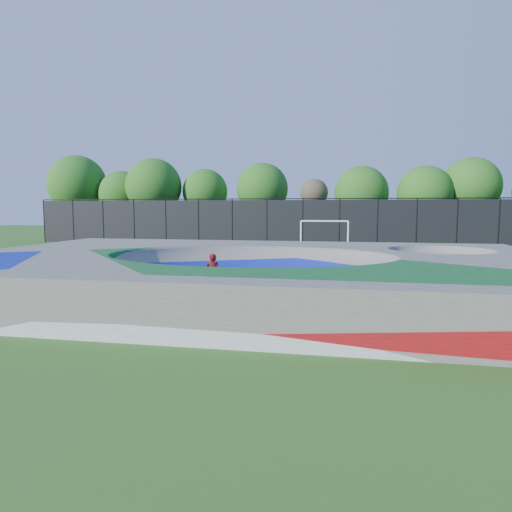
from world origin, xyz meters
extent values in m
plane|color=#285818|center=(0.00, 0.00, 0.00)|extent=(120.00, 120.00, 0.00)
cube|color=gray|center=(0.00, 0.00, 0.75)|extent=(22.00, 14.00, 1.50)
imported|color=#B90E0F|center=(-1.30, -0.72, 0.78)|extent=(0.64, 0.50, 1.56)
cube|color=black|center=(-1.30, -0.72, 0.03)|extent=(0.80, 0.31, 0.05)
cylinder|color=white|center=(0.27, 16.91, 1.14)|extent=(0.12, 0.12, 2.28)
cylinder|color=white|center=(3.69, 16.91, 1.14)|extent=(0.12, 0.12, 2.28)
cylinder|color=white|center=(1.98, 16.91, 2.28)|extent=(3.42, 0.12, 0.12)
cylinder|color=black|center=(-24.00, 21.00, 2.00)|extent=(0.09, 0.09, 4.00)
cylinder|color=black|center=(-21.00, 21.00, 2.00)|extent=(0.09, 0.09, 4.00)
cylinder|color=black|center=(-18.00, 21.00, 2.00)|extent=(0.09, 0.09, 4.00)
cylinder|color=black|center=(-15.00, 21.00, 2.00)|extent=(0.09, 0.09, 4.00)
cylinder|color=black|center=(-12.00, 21.00, 2.00)|extent=(0.09, 0.09, 4.00)
cylinder|color=black|center=(-9.00, 21.00, 2.00)|extent=(0.09, 0.09, 4.00)
cylinder|color=black|center=(-6.00, 21.00, 2.00)|extent=(0.09, 0.09, 4.00)
cylinder|color=black|center=(-3.00, 21.00, 2.00)|extent=(0.09, 0.09, 4.00)
cylinder|color=black|center=(0.00, 21.00, 2.00)|extent=(0.09, 0.09, 4.00)
cylinder|color=black|center=(3.00, 21.00, 2.00)|extent=(0.09, 0.09, 4.00)
cylinder|color=black|center=(6.00, 21.00, 2.00)|extent=(0.09, 0.09, 4.00)
cylinder|color=black|center=(9.00, 21.00, 2.00)|extent=(0.09, 0.09, 4.00)
cylinder|color=black|center=(12.00, 21.00, 2.00)|extent=(0.09, 0.09, 4.00)
cylinder|color=black|center=(15.00, 21.00, 2.00)|extent=(0.09, 0.09, 4.00)
cube|color=black|center=(0.00, 21.00, 2.00)|extent=(48.00, 0.03, 3.80)
cylinder|color=black|center=(0.00, 21.00, 4.00)|extent=(48.00, 0.08, 0.08)
cylinder|color=#443622|center=(-23.72, 26.15, 1.72)|extent=(0.44, 0.44, 3.44)
sphere|color=#266119|center=(-23.72, 26.15, 5.66)|extent=(5.91, 5.91, 5.91)
cylinder|color=#443622|center=(-18.95, 26.53, 1.45)|extent=(0.44, 0.44, 2.90)
sphere|color=#266119|center=(-18.95, 26.53, 4.65)|extent=(4.67, 4.67, 4.67)
cylinder|color=#443622|center=(-15.00, 25.40, 1.65)|extent=(0.44, 0.44, 3.30)
sphere|color=#266119|center=(-15.00, 25.40, 5.34)|extent=(5.43, 5.43, 5.43)
cylinder|color=#443622|center=(-10.19, 26.72, 1.59)|extent=(0.44, 0.44, 3.19)
sphere|color=#266119|center=(-10.19, 26.72, 4.85)|extent=(4.42, 4.42, 4.42)
cylinder|color=#443622|center=(-4.38, 26.45, 1.61)|extent=(0.44, 0.44, 3.21)
sphere|color=#266119|center=(-4.38, 26.45, 5.06)|extent=(4.92, 4.92, 4.92)
cylinder|color=#443622|center=(0.52, 26.77, 1.79)|extent=(0.44, 0.44, 3.58)
sphere|color=brown|center=(0.52, 26.77, 4.68)|extent=(2.60, 2.60, 2.60)
cylinder|color=#443622|center=(4.83, 25.72, 1.39)|extent=(0.44, 0.44, 2.78)
sphere|color=#266119|center=(4.83, 25.72, 4.60)|extent=(4.84, 4.84, 4.84)
cylinder|color=#443622|center=(10.18, 25.03, 1.35)|extent=(0.44, 0.44, 2.70)
sphere|color=#266119|center=(10.18, 25.03, 4.49)|extent=(4.77, 4.77, 4.77)
cylinder|color=#443622|center=(14.05, 25.76, 1.62)|extent=(0.44, 0.44, 3.25)
sphere|color=#266119|center=(14.05, 25.76, 5.11)|extent=(4.96, 4.96, 4.96)
camera|label=1|loc=(3.51, -16.81, 3.22)|focal=32.00mm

